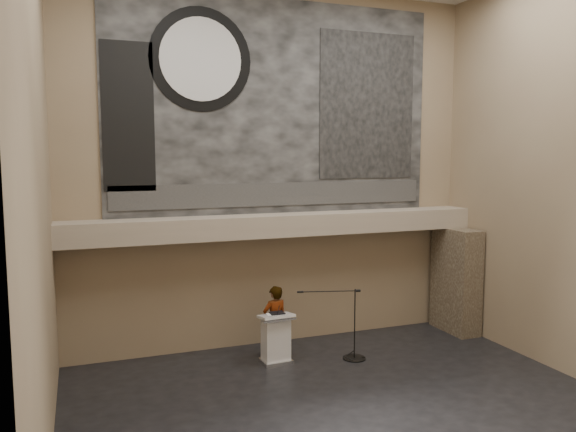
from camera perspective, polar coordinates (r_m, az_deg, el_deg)
name	(u,v)px	position (r m, az deg, el deg)	size (l,w,h in m)	color
floor	(350,409)	(10.82, 6.30, -18.94)	(10.00, 10.00, 0.00)	black
wall_back	(276,169)	(13.48, -1.20, 4.79)	(10.00, 0.02, 8.50)	#836D53
wall_front	(525,188)	(6.50, 22.90, 2.66)	(10.00, 0.02, 8.50)	#836D53
wall_left	(38,179)	(8.73, -24.09, 3.42)	(0.02, 8.00, 8.50)	#836D53
wall_right	(572,172)	(12.87, 26.89, 4.04)	(0.02, 8.00, 8.50)	#836D53
soffit	(282,225)	(13.20, -0.61, -0.90)	(10.00, 0.80, 0.50)	gray
sprinkler_left	(216,241)	(12.74, -7.32, -2.49)	(0.04, 0.04, 0.06)	#B2893D
sprinkler_right	(355,233)	(13.95, 6.82, -1.71)	(0.04, 0.04, 0.06)	#B2893D
banner	(277,108)	(13.49, -1.17, 10.96)	(8.00, 0.05, 5.00)	black
banner_text_strip	(277,194)	(13.44, -1.09, 2.23)	(7.76, 0.02, 0.55)	#2E2E2E
banner_clock_rim	(201,59)	(13.09, -8.86, 15.44)	(2.30, 2.30, 0.02)	black
banner_clock_face	(201,59)	(13.07, -8.84, 15.46)	(1.84, 1.84, 0.02)	silver
banner_building_print	(367,106)	(14.43, 8.08, 10.99)	(2.60, 0.02, 3.60)	black
banner_brick_print	(128,117)	(12.71, -15.93, 9.65)	(1.10, 0.02, 3.20)	black
stone_pier	(456,280)	(15.31, 16.70, -6.24)	(0.60, 1.40, 2.70)	#443729
lectern	(276,339)	(12.68, -1.24, -12.34)	(0.76, 0.57, 1.14)	silver
binder	(277,313)	(12.54, -1.10, -9.84)	(0.31, 0.25, 0.04)	black
papers	(272,315)	(12.48, -1.60, -10.00)	(0.22, 0.30, 0.01)	white
speaker_person	(275,321)	(12.98, -1.34, -10.64)	(0.60, 0.39, 1.64)	silver
mic_stand	(352,348)	(13.09, 6.54, -13.16)	(1.52, 0.62, 1.61)	black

